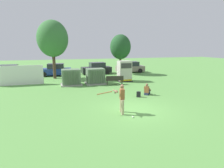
{
  "coord_description": "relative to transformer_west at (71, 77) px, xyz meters",
  "views": [
    {
      "loc": [
        -4.56,
        -10.43,
        3.92
      ],
      "look_at": [
        -0.36,
        3.5,
        1.0
      ],
      "focal_mm": 30.43,
      "sensor_mm": 36.0,
      "label": 1
    }
  ],
  "objects": [
    {
      "name": "ground_plane",
      "position": [
        3.07,
        -8.96,
        -0.79
      ],
      "size": [
        96.0,
        96.0,
        0.0
      ],
      "primitive_type": "plane",
      "color": "#5B9947"
    },
    {
      "name": "fence_panel",
      "position": [
        -5.11,
        1.54,
        0.21
      ],
      "size": [
        4.8,
        0.12,
        2.0
      ],
      "primitive_type": "cube",
      "color": "white",
      "rests_on": "ground"
    },
    {
      "name": "transformer_west",
      "position": [
        0.0,
        0.0,
        0.0
      ],
      "size": [
        2.1,
        1.7,
        1.62
      ],
      "color": "#9E9B93",
      "rests_on": "ground"
    },
    {
      "name": "transformer_mid_west",
      "position": [
        2.5,
        -0.07,
        0.0
      ],
      "size": [
        2.1,
        1.7,
        1.62
      ],
      "color": "#9E9B93",
      "rests_on": "ground"
    },
    {
      "name": "generator_enclosure",
      "position": [
        5.97,
        0.54,
        0.35
      ],
      "size": [
        1.6,
        1.4,
        2.3
      ],
      "color": "#262626",
      "rests_on": "ground"
    },
    {
      "name": "park_bench",
      "position": [
        4.33,
        -1.03,
        -0.25
      ],
      "size": [
        1.84,
        0.73,
        0.92
      ],
      "color": "#2D2823",
      "rests_on": "ground"
    },
    {
      "name": "batter",
      "position": [
        2.1,
        -9.29,
        0.19
      ],
      "size": [
        1.62,
        0.74,
        1.74
      ],
      "color": "tan",
      "rests_on": "ground"
    },
    {
      "name": "sports_ball",
      "position": [
        2.5,
        -10.18,
        -0.74
      ],
      "size": [
        0.09,
        0.09,
        0.09
      ],
      "primitive_type": "sphere",
      "color": "white",
      "rests_on": "ground"
    },
    {
      "name": "seated_spectator",
      "position": [
        5.59,
        -5.79,
        -0.41
      ],
      "size": [
        0.74,
        0.74,
        0.96
      ],
      "color": "#282D4C",
      "rests_on": "ground"
    },
    {
      "name": "backpack",
      "position": [
        4.64,
        -6.25,
        -0.57
      ],
      "size": [
        0.38,
        0.35,
        0.44
      ],
      "color": "black",
      "rests_on": "ground"
    },
    {
      "name": "tree_left",
      "position": [
        -1.58,
        4.73,
        3.97
      ],
      "size": [
        3.63,
        3.63,
        6.94
      ],
      "color": "#4C3828",
      "rests_on": "ground"
    },
    {
      "name": "tree_center_left",
      "position": [
        7.4,
        6.04,
        2.99
      ],
      "size": [
        2.88,
        2.88,
        5.51
      ],
      "color": "brown",
      "rests_on": "ground"
    },
    {
      "name": "parked_car_leftmost",
      "position": [
        -7.21,
        6.98,
        -0.04
      ],
      "size": [
        4.22,
        1.95,
        1.62
      ],
      "color": "navy",
      "rests_on": "ground"
    },
    {
      "name": "parked_car_left_of_center",
      "position": [
        -1.5,
        7.05,
        -0.04
      ],
      "size": [
        4.35,
        2.23,
        1.62
      ],
      "color": "navy",
      "rests_on": "ground"
    },
    {
      "name": "parked_car_right_of_center",
      "position": [
        4.2,
        7.25,
        -0.04
      ],
      "size": [
        4.3,
        2.13,
        1.62
      ],
      "color": "black",
      "rests_on": "ground"
    },
    {
      "name": "parked_car_rightmost",
      "position": [
        9.4,
        7.18,
        -0.04
      ],
      "size": [
        4.27,
        2.07,
        1.62
      ],
      "color": "gray",
      "rests_on": "ground"
    }
  ]
}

